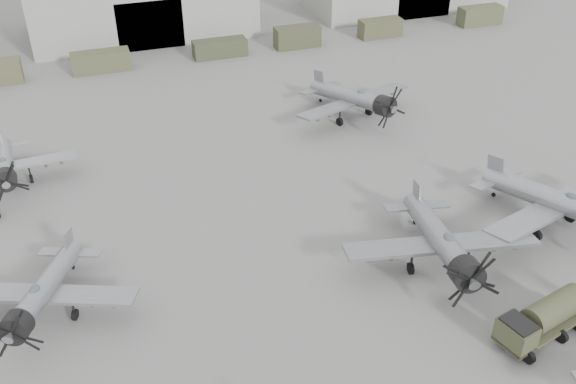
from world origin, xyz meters
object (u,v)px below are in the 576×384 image
object	(u,v)px
aircraft_mid_2	(443,243)
fuel_tanker	(543,318)
aircraft_mid_3	(562,204)
aircraft_far_0	(5,166)
aircraft_far_1	(357,99)
aircraft_mid_1	(41,294)

from	to	relation	value
aircraft_mid_2	fuel_tanker	world-z (taller)	aircraft_mid_2
aircraft_mid_2	aircraft_mid_3	xyz separation A→B (m)	(10.57, 1.26, 0.06)
aircraft_mid_2	fuel_tanker	size ratio (longest dim) A/B	1.96
aircraft_mid_2	aircraft_far_0	size ratio (longest dim) A/B	1.18
aircraft_mid_3	aircraft_far_1	distance (m)	22.72
aircraft_mid_1	aircraft_mid_2	world-z (taller)	aircraft_mid_2
aircraft_mid_2	aircraft_mid_3	size ratio (longest dim) A/B	0.98
aircraft_mid_3	aircraft_far_0	bearing A→B (deg)	136.94
aircraft_far_0	fuel_tanker	bearing A→B (deg)	-47.14
aircraft_mid_3	fuel_tanker	distance (m)	11.68
aircraft_far_1	fuel_tanker	world-z (taller)	aircraft_far_1
aircraft_mid_3	aircraft_far_0	xyz separation A→B (m)	(-38.54, 19.91, -0.42)
aircraft_mid_2	aircraft_far_0	xyz separation A→B (m)	(-27.97, 21.17, -0.36)
aircraft_mid_1	aircraft_far_1	bearing A→B (deg)	54.64
fuel_tanker	aircraft_far_0	bearing A→B (deg)	123.12
aircraft_mid_3	fuel_tanker	xyz separation A→B (m)	(-7.93, -8.51, -1.04)
aircraft_far_0	aircraft_mid_1	bearing A→B (deg)	-86.22
aircraft_mid_1	aircraft_mid_2	bearing A→B (deg)	13.00
fuel_tanker	aircraft_mid_3	bearing A→B (deg)	32.99
aircraft_mid_2	fuel_tanker	distance (m)	7.77
aircraft_mid_3	fuel_tanker	size ratio (longest dim) A/B	2.00
aircraft_mid_1	aircraft_far_0	xyz separation A→B (m)	(-2.43, 17.16, -0.05)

